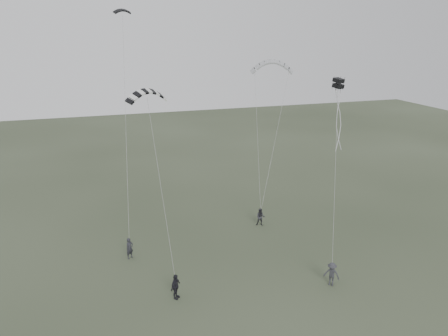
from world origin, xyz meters
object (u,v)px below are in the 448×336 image
object	(u,v)px
flyer_center	(176,287)
flyer_right	(261,217)
flyer_far	(332,274)
kite_pale_large	(272,62)
flyer_left	(130,248)
kite_striped	(147,91)
kite_box	(338,83)
kite_dark_small	(122,10)

from	to	relation	value
flyer_center	flyer_right	bearing A→B (deg)	-6.06
flyer_far	kite_pale_large	world-z (taller)	kite_pale_large
flyer_left	kite_striped	size ratio (longest dim) A/B	0.58
flyer_right	flyer_center	size ratio (longest dim) A/B	0.92
kite_striped	kite_box	size ratio (longest dim) A/B	4.08
flyer_far	kite_pale_large	distance (m)	21.74
flyer_left	kite_pale_large	world-z (taller)	kite_pale_large
kite_striped	kite_box	xyz separation A→B (m)	(15.01, -1.23, 0.17)
flyer_left	kite_striped	xyz separation A→B (m)	(1.97, -0.53, 12.59)
flyer_right	kite_pale_large	xyz separation A→B (m)	(3.20, 5.72, 13.84)
kite_pale_large	kite_striped	size ratio (longest dim) A/B	1.39
flyer_left	flyer_center	distance (m)	7.03
flyer_right	kite_striped	world-z (taller)	kite_striped
flyer_left	kite_dark_small	distance (m)	19.80
kite_pale_large	kite_box	xyz separation A→B (m)	(1.36, -9.98, -1.05)
kite_pale_large	kite_box	distance (m)	10.13
flyer_center	kite_dark_small	bearing A→B (deg)	45.95
flyer_right	flyer_far	size ratio (longest dim) A/B	0.94
kite_striped	kite_box	distance (m)	15.07
flyer_left	kite_pale_large	distance (m)	22.42
flyer_far	kite_dark_small	distance (m)	27.00
flyer_left	kite_dark_small	size ratio (longest dim) A/B	1.21
flyer_far	kite_striped	distance (m)	18.76
flyer_center	flyer_far	xyz separation A→B (m)	(11.04, -1.83, -0.02)
flyer_far	kite_box	distance (m)	14.82
flyer_right	kite_box	world-z (taller)	kite_box
flyer_right	flyer_left	bearing A→B (deg)	-142.48
flyer_right	flyer_far	xyz separation A→B (m)	(1.01, -10.95, 0.05)
flyer_center	kite_dark_small	distance (m)	23.01
kite_pale_large	kite_box	world-z (taller)	kite_pale_large
flyer_left	flyer_right	distance (m)	12.67
flyer_left	kite_dark_small	bearing A→B (deg)	48.09
kite_pale_large	kite_box	size ratio (longest dim) A/B	5.66
flyer_left	flyer_far	world-z (taller)	flyer_far
kite_dark_small	kite_pale_large	bearing A→B (deg)	-10.52
flyer_left	flyer_center	bearing A→B (deg)	-101.44
kite_box	kite_dark_small	bearing A→B (deg)	125.01
kite_striped	flyer_left	bearing A→B (deg)	146.87
kite_pale_large	kite_striped	distance (m)	16.26
flyer_far	kite_pale_large	size ratio (longest dim) A/B	0.43
flyer_far	kite_dark_small	xyz separation A→B (m)	(-12.08, 15.70, 18.35)
kite_box	flyer_center	bearing A→B (deg)	173.36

